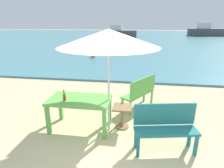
# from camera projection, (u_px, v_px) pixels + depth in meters

# --- Properties ---
(sea_water) EXTENTS (120.00, 50.00, 0.08)m
(sea_water) POSITION_uv_depth(u_px,v_px,m) (139.00, 37.00, 31.21)
(sea_water) COLOR teal
(sea_water) RESTS_ON ground_plane
(picnic_table_green) EXTENTS (1.40, 0.80, 0.76)m
(picnic_table_green) POSITION_uv_depth(u_px,v_px,m) (80.00, 103.00, 4.29)
(picnic_table_green) COLOR #60B24C
(picnic_table_green) RESTS_ON ground_plane
(beer_bottle_amber) EXTENTS (0.07, 0.07, 0.26)m
(beer_bottle_amber) POSITION_uv_depth(u_px,v_px,m) (64.00, 97.00, 4.12)
(beer_bottle_amber) COLOR brown
(beer_bottle_amber) RESTS_ON picnic_table_green
(patio_umbrella) EXTENTS (2.10, 2.10, 2.30)m
(patio_umbrella) POSITION_uv_depth(u_px,v_px,m) (108.00, 38.00, 3.76)
(patio_umbrella) COLOR silver
(patio_umbrella) RESTS_ON ground_plane
(side_table_wood) EXTENTS (0.44, 0.44, 0.54)m
(side_table_wood) POSITION_uv_depth(u_px,v_px,m) (122.00, 114.00, 4.44)
(side_table_wood) COLOR olive
(side_table_wood) RESTS_ON ground_plane
(bench_teal_center) EXTENTS (1.25, 0.58, 0.95)m
(bench_teal_center) POSITION_uv_depth(u_px,v_px,m) (165.00, 125.00, 3.60)
(bench_teal_center) COLOR #237275
(bench_teal_center) RESTS_ON ground_plane
(bench_green_left) EXTENTS (0.96, 1.20, 0.95)m
(bench_green_left) POSITION_uv_depth(u_px,v_px,m) (140.00, 91.00, 5.35)
(bench_green_left) COLOR #60B24C
(bench_green_left) RESTS_ON ground_plane
(swimmer_person) EXTENTS (0.34, 0.34, 0.41)m
(swimmer_person) POSITION_uv_depth(u_px,v_px,m) (93.00, 55.00, 12.84)
(swimmer_person) COLOR tan
(swimmer_person) RESTS_ON sea_water
(boat_barge) EXTENTS (5.32, 1.45, 1.93)m
(boat_barge) POSITION_uv_depth(u_px,v_px,m) (119.00, 33.00, 29.21)
(boat_barge) COLOR #4C4C4C
(boat_barge) RESTS_ON sea_water
(boat_ferry) EXTENTS (6.05, 1.65, 2.20)m
(boat_ferry) POSITION_uv_depth(u_px,v_px,m) (206.00, 31.00, 32.40)
(boat_ferry) COLOR #4C4C4C
(boat_ferry) RESTS_ON sea_water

